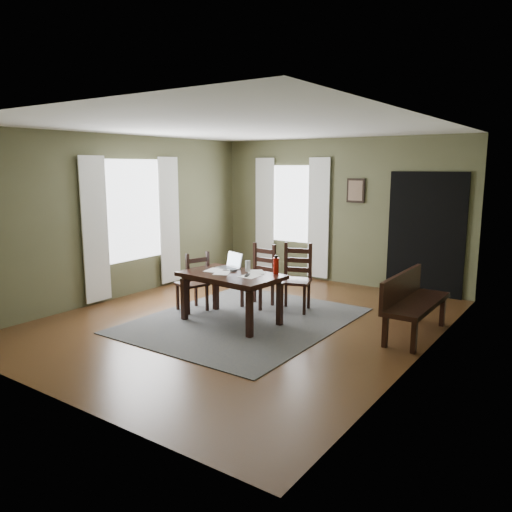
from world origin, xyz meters
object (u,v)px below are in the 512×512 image
Objects in this scene: dining_table at (231,280)px; laptop at (231,264)px; chair_end at (194,283)px; chair_back_right at (296,278)px; bench at (411,299)px; chair_back_left at (259,276)px; water_bottle at (276,265)px.

laptop reaches higher than dining_table.
chair_back_right is at bearing 145.28° from chair_end.
dining_table is 1.15m from chair_back_right.
chair_end is (-0.80, 0.11, -0.17)m from dining_table.
laptop reaches higher than bench.
chair_back_left reaches higher than laptop.
bench is (2.40, -0.00, 0.01)m from chair_back_left.
bench is (3.04, 0.82, 0.04)m from chair_end.
laptop is (-2.47, -0.63, 0.28)m from bench.
chair_back_right is (1.23, 0.95, 0.05)m from chair_end.
chair_back_right is 0.70× the size of bench.
water_bottle is (0.10, -0.73, 0.33)m from chair_back_right.
chair_back_right is 1.82m from bench.
chair_back_right reaches higher than water_bottle.
chair_back_left is at bearing 99.23° from laptop.
chair_end is at bearing 105.02° from bench.
chair_back_left reaches higher than chair_end.
chair_back_right is 0.80m from water_bottle.
bench is 2.56m from laptop.
dining_table is 0.83m from chair_end.
chair_back_left is 2.40m from bench.
chair_back_left is 0.60m from chair_back_right.
water_bottle is at bearing -100.80° from chair_back_right.
water_bottle reaches higher than chair_end.
laptop is 0.76m from water_bottle.
chair_end is 0.94× the size of chair_back_left.
chair_back_right is 1.04m from laptop.
bench is at bearing 29.63° from laptop.
laptop is (-0.07, -0.63, 0.29)m from chair_back_left.
chair_back_left is (0.64, 0.82, 0.03)m from chair_end.
dining_table is 0.96m from chair_back_left.
water_bottle is (0.69, -0.60, 0.35)m from chair_back_left.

